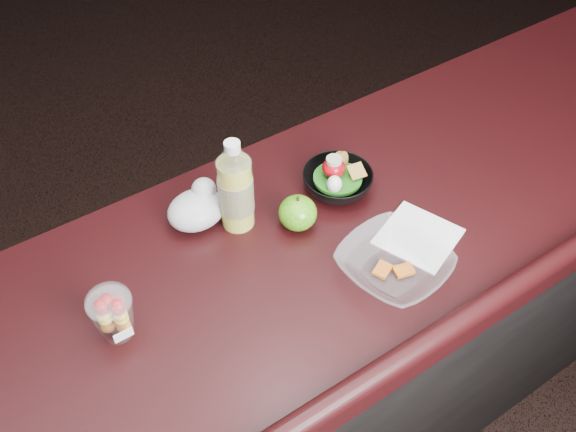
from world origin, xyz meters
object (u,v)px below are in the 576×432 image
(snack_bowl, at_px, (337,180))
(takeout_bowl, at_px, (394,264))
(lemonade_bottle, at_px, (236,191))
(fruit_cup, at_px, (112,313))
(green_apple, at_px, (298,213))

(snack_bowl, relative_size, takeout_bowl, 0.73)
(lemonade_bottle, bearing_deg, takeout_bowl, -57.28)
(takeout_bowl, bearing_deg, lemonade_bottle, 122.72)
(lemonade_bottle, relative_size, snack_bowl, 1.25)
(snack_bowl, bearing_deg, takeout_bowl, -100.86)
(lemonade_bottle, bearing_deg, fruit_cup, -160.65)
(lemonade_bottle, height_order, green_apple, lemonade_bottle)
(green_apple, xyz_separation_m, snack_bowl, (0.14, 0.04, -0.01))
(lemonade_bottle, relative_size, takeout_bowl, 0.91)
(fruit_cup, distance_m, green_apple, 0.46)
(lemonade_bottle, xyz_separation_m, fruit_cup, (-0.35, -0.12, -0.04))
(green_apple, bearing_deg, snack_bowl, 17.01)
(green_apple, bearing_deg, fruit_cup, -175.11)
(green_apple, bearing_deg, lemonade_bottle, 142.20)
(lemonade_bottle, distance_m, fruit_cup, 0.37)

